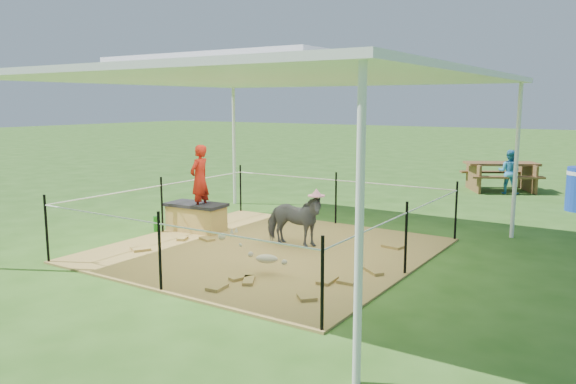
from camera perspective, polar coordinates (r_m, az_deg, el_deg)
The scene contains 13 objects.
ground at distance 8.76m, azimuth -2.14°, elevation -6.02°, with size 90.00×90.00×0.00m, color #2D5919.
hay_patch at distance 8.76m, azimuth -2.15°, elevation -5.93°, with size 4.60×4.60×0.03m, color brown.
canopy_tent at distance 8.47m, azimuth -2.25°, elevation 11.85°, with size 6.30×6.30×2.90m.
rope_fence at distance 8.62m, azimuth -2.17°, elevation -1.89°, with size 4.54×4.54×1.00m.
straw_bale at distance 10.08m, azimuth -9.29°, elevation -2.66°, with size 0.99×0.50×0.44m, color #AB823E.
dark_cloth at distance 10.04m, azimuth -9.33°, elevation -1.28°, with size 1.06×0.55×0.06m, color black.
woman at distance 9.88m, azimuth -8.98°, elevation 1.90°, with size 0.43×0.28×1.19m, color red.
green_bottle at distance 10.16m, azimuth -13.29°, elevation -3.17°, with size 0.08×0.08×0.28m, color #197219.
pony at distance 8.84m, azimuth 0.58°, elevation -2.87°, with size 0.45×0.99×0.84m, color #46474B.
pink_hat at distance 8.76m, azimuth 0.59°, elevation 0.20°, with size 0.26×0.26×0.12m, color pink.
foal at distance 7.46m, azimuth -2.18°, elevation -6.59°, with size 0.86×0.48×0.48m, color #C2B18E, non-canonical shape.
picnic_table_near at distance 15.59m, azimuth 20.78°, elevation 1.47°, with size 1.79×1.29×0.74m, color brown.
distant_person at distance 15.10m, azimuth 21.54°, elevation 1.91°, with size 0.54×0.42×1.12m, color teal.
Camera 1 is at (4.87, -6.92, 2.29)m, focal length 35.00 mm.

